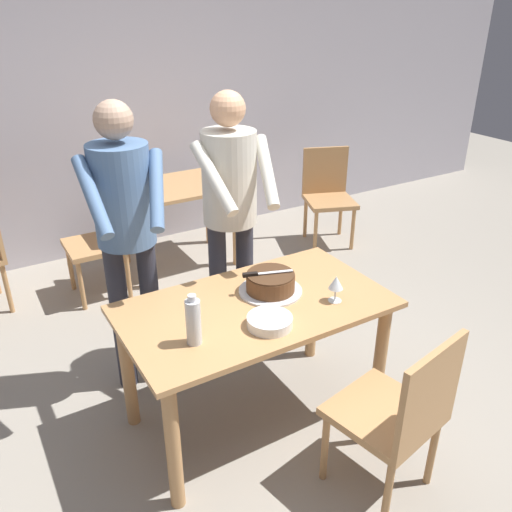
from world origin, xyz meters
name	(u,v)px	position (x,y,z in m)	size (l,w,h in m)	color
ground_plane	(256,415)	(0.00, 0.00, 0.00)	(14.00, 14.00, 0.00)	gray
back_wall	(94,103)	(0.00, 2.73, 1.35)	(10.00, 0.12, 2.70)	#ADA8B2
main_dining_table	(255,325)	(0.00, 0.00, 0.62)	(1.38, 0.78, 0.75)	tan
cake_on_platter	(270,283)	(0.13, 0.07, 0.80)	(0.34, 0.34, 0.11)	silver
cake_knife	(257,274)	(0.06, 0.09, 0.87)	(0.26, 0.11, 0.02)	silver
plate_stack	(270,322)	(-0.05, -0.21, 0.78)	(0.22, 0.22, 0.05)	white
wine_glass_near	(336,283)	(0.37, -0.18, 0.85)	(0.08, 0.08, 0.14)	silver
water_bottle	(193,321)	(-0.41, -0.15, 0.86)	(0.07, 0.07, 0.25)	silver
person_cutting_cake	(230,203)	(0.19, 0.60, 1.08)	(0.46, 0.57, 1.72)	#2D2D38
person_standing_beside	(126,222)	(-0.44, 0.63, 1.08)	(0.46, 0.57, 1.72)	#2D2D38
chair_near_side	(399,412)	(0.29, -0.77, 0.49)	(0.52, 0.52, 0.90)	tan
background_table	(177,203)	(0.42, 2.03, 0.58)	(1.00, 0.70, 0.74)	tan
background_chair_1	(328,193)	(1.86, 1.77, 0.49)	(0.57, 0.57, 0.90)	tan
background_chair_2	(104,236)	(-0.28, 1.85, 0.49)	(0.44, 0.44, 0.90)	tan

